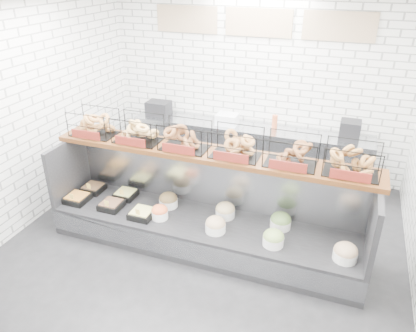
% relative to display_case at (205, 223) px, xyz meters
% --- Properties ---
extents(ground, '(5.50, 5.50, 0.00)m').
position_rel_display_case_xyz_m(ground, '(0.00, -0.34, -0.33)').
color(ground, black).
rests_on(ground, ground).
extents(room_shell, '(5.02, 5.51, 3.01)m').
position_rel_display_case_xyz_m(room_shell, '(0.00, 0.26, 1.73)').
color(room_shell, white).
rests_on(room_shell, ground).
extents(display_case, '(4.00, 0.90, 1.20)m').
position_rel_display_case_xyz_m(display_case, '(0.00, 0.00, 0.00)').
color(display_case, black).
rests_on(display_case, ground).
extents(bagel_shelf, '(4.10, 0.50, 0.40)m').
position_rel_display_case_xyz_m(bagel_shelf, '(0.00, 0.18, 1.06)').
color(bagel_shelf, '#3D1F0D').
rests_on(bagel_shelf, display_case).
extents(prep_counter, '(4.00, 0.60, 1.20)m').
position_rel_display_case_xyz_m(prep_counter, '(-0.00, 2.09, 0.14)').
color(prep_counter, '#93969B').
rests_on(prep_counter, ground).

